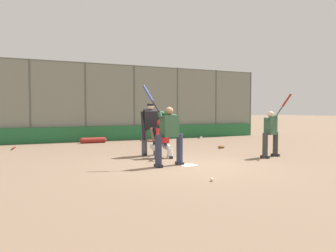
# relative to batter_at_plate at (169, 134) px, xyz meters

# --- Properties ---
(ground_plane) EXTENTS (160.00, 160.00, 0.00)m
(ground_plane) POSITION_rel_batter_at_plate_xyz_m (-0.52, 0.14, -0.88)
(ground_plane) COLOR #7A604C
(home_plate_marker) EXTENTS (0.43, 0.43, 0.01)m
(home_plate_marker) POSITION_rel_batter_at_plate_xyz_m (-0.52, 0.14, -0.87)
(home_plate_marker) COLOR white
(home_plate_marker) RESTS_ON ground_plane
(backstop_fence) EXTENTS (17.63, 0.08, 3.88)m
(backstop_fence) POSITION_rel_batter_at_plate_xyz_m (-0.52, -8.23, 1.15)
(backstop_fence) COLOR #515651
(backstop_fence) RESTS_ON ground_plane
(padding_wall) EXTENTS (17.20, 0.18, 0.73)m
(padding_wall) POSITION_rel_batter_at_plate_xyz_m (-0.52, -8.13, -0.52)
(padding_wall) COLOR #236638
(padding_wall) RESTS_ON ground_plane
(bleachers_beyond) EXTENTS (12.29, 1.95, 1.16)m
(bleachers_beyond) POSITION_rel_batter_at_plate_xyz_m (0.13, -10.38, -0.50)
(bleachers_beyond) COLOR slate
(bleachers_beyond) RESTS_ON ground_plane
(batter_at_plate) EXTENTS (1.11, 0.57, 2.20)m
(batter_at_plate) POSITION_rel_batter_at_plate_xyz_m (0.00, 0.00, 0.00)
(batter_at_plate) COLOR #2D334C
(batter_at_plate) RESTS_ON ground_plane
(catcher_behind_plate) EXTENTS (0.65, 0.75, 1.24)m
(catcher_behind_plate) POSITION_rel_batter_at_plate_xyz_m (-0.41, -1.47, -0.24)
(catcher_behind_plate) COLOR silver
(catcher_behind_plate) RESTS_ON ground_plane
(umpire_home) EXTENTS (0.71, 0.47, 1.76)m
(umpire_home) POSITION_rel_batter_at_plate_xyz_m (-0.32, -2.17, 0.07)
(umpire_home) COLOR #4C4C51
(umpire_home) RESTS_ON ground_plane
(batter_on_deck) EXTENTS (1.09, 0.53, 2.07)m
(batter_on_deck) POSITION_rel_batter_at_plate_xyz_m (-3.72, -0.18, -0.07)
(batter_on_deck) COLOR #333333
(batter_on_deck) RESTS_ON ground_plane
(spare_bat_near_backstop) EXTENTS (0.26, 0.79, 0.07)m
(spare_bat_near_backstop) POSITION_rel_batter_at_plate_xyz_m (-1.43, -5.75, -0.85)
(spare_bat_near_backstop) COLOR black
(spare_bat_near_backstop) RESTS_ON ground_plane
(spare_bat_by_padding) EXTENTS (0.65, 0.66, 0.07)m
(spare_bat_by_padding) POSITION_rel_batter_at_plate_xyz_m (-5.41, -7.61, -0.85)
(spare_bat_by_padding) COLOR black
(spare_bat_by_padding) RESTS_ON ground_plane
(spare_bat_third_base_side) EXTENTS (0.44, 0.78, 0.07)m
(spare_bat_third_base_side) POSITION_rel_batter_at_plate_xyz_m (-2.02, -6.83, -0.85)
(spare_bat_third_base_side) COLOR black
(spare_bat_third_base_side) RESTS_ON ground_plane
(spare_bat_first_base_side) EXTENTS (0.18, 0.90, 0.07)m
(spare_bat_first_base_side) POSITION_rel_batter_at_plate_xyz_m (3.92, -6.22, -0.85)
(spare_bat_first_base_side) COLOR black
(spare_bat_first_base_side) RESTS_ON ground_plane
(fielding_glove_on_dirt) EXTENTS (0.31, 0.24, 0.11)m
(fielding_glove_on_dirt) POSITION_rel_batter_at_plate_xyz_m (-3.69, -2.98, -0.82)
(fielding_glove_on_dirt) COLOR brown
(fielding_glove_on_dirt) RESTS_ON ground_plane
(baseball_loose) EXTENTS (0.07, 0.07, 0.07)m
(baseball_loose) POSITION_rel_batter_at_plate_xyz_m (-0.04, 2.13, -0.84)
(baseball_loose) COLOR white
(baseball_loose) RESTS_ON ground_plane
(equipment_bag_dugout_side) EXTENTS (1.27, 0.26, 0.26)m
(equipment_bag_dugout_side) POSITION_rel_batter_at_plate_xyz_m (0.58, -7.23, -0.75)
(equipment_bag_dugout_side) COLOR maroon
(equipment_bag_dugout_side) RESTS_ON ground_plane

